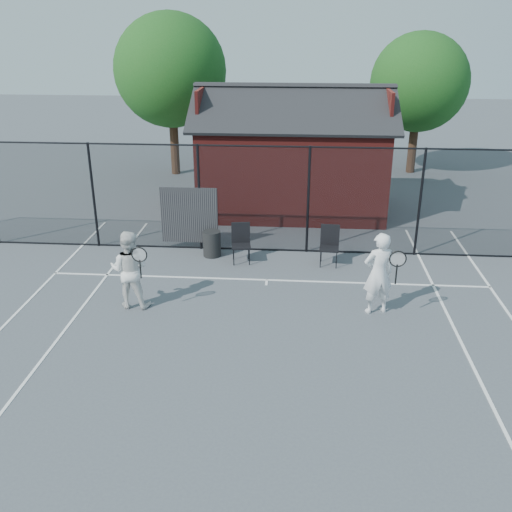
# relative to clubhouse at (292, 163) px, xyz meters

# --- Properties ---
(ground) EXTENTS (80.00, 80.00, 0.00)m
(ground) POSITION_rel_clubhouse_xyz_m (-0.50, -9.00, -1.61)
(ground) COLOR #4E5359
(ground) RESTS_ON ground
(court_lines) EXTENTS (11.02, 18.00, 0.01)m
(court_lines) POSITION_rel_clubhouse_xyz_m (-0.50, -10.32, -1.60)
(court_lines) COLOR white
(court_lines) RESTS_ON ground
(fence) EXTENTS (22.04, 3.00, 3.00)m
(fence) POSITION_rel_clubhouse_xyz_m (-0.80, -4.00, -0.16)
(fence) COLOR black
(fence) RESTS_ON ground
(clubhouse) EXTENTS (6.50, 4.36, 4.19)m
(clubhouse) POSITION_rel_clubhouse_xyz_m (0.00, 0.00, 0.00)
(clubhouse) COLOR maroon
(clubhouse) RESTS_ON ground
(tree_left) EXTENTS (4.48, 4.48, 6.44)m
(tree_left) POSITION_rel_clubhouse_xyz_m (-5.00, 4.50, 2.58)
(tree_left) COLOR #321F14
(tree_left) RESTS_ON ground
(tree_right) EXTENTS (3.97, 3.97, 5.70)m
(tree_right) POSITION_rel_clubhouse_xyz_m (5.00, 5.50, 2.10)
(tree_right) COLOR #321F14
(tree_right) RESTS_ON ground
(player_front) EXTENTS (0.89, 0.71, 1.88)m
(player_front) POSITION_rel_clubhouse_xyz_m (2.02, -7.50, -0.66)
(player_front) COLOR white
(player_front) RESTS_ON ground
(player_back) EXTENTS (0.99, 0.73, 1.80)m
(player_back) POSITION_rel_clubhouse_xyz_m (-3.49, -7.60, -0.70)
(player_back) COLOR white
(player_back) RESTS_ON ground
(chair_left) EXTENTS (0.57, 0.59, 1.04)m
(chair_left) POSITION_rel_clubhouse_xyz_m (-1.26, -4.90, -1.09)
(chair_left) COLOR black
(chair_left) RESTS_ON ground
(chair_right) EXTENTS (0.54, 0.56, 1.04)m
(chair_right) POSITION_rel_clubhouse_xyz_m (1.08, -4.90, -1.09)
(chair_right) COLOR black
(chair_right) RESTS_ON ground
(waste_bin) EXTENTS (0.51, 0.51, 0.72)m
(waste_bin) POSITION_rel_clubhouse_xyz_m (-2.11, -4.50, -1.25)
(waste_bin) COLOR black
(waste_bin) RESTS_ON ground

